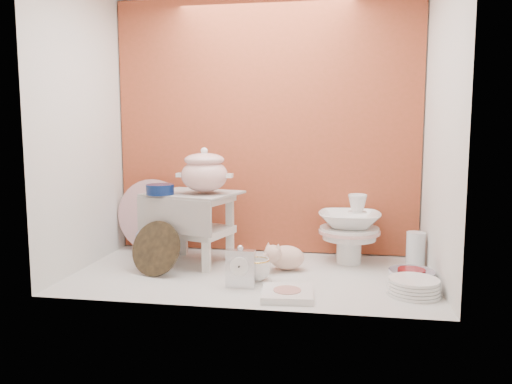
# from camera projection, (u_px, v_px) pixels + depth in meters

# --- Properties ---
(ground) EXTENTS (1.80, 1.80, 0.00)m
(ground) POSITION_uv_depth(u_px,v_px,m) (252.00, 274.00, 2.55)
(ground) COLOR silver
(ground) RESTS_ON ground
(niche_shell) EXTENTS (1.86, 1.03, 1.53)m
(niche_shell) POSITION_uv_depth(u_px,v_px,m) (257.00, 92.00, 2.61)
(niche_shell) COLOR #A44229
(niche_shell) RESTS_ON ground
(step_stool) EXTENTS (0.54, 0.50, 0.39)m
(step_stool) POSITION_uv_depth(u_px,v_px,m) (194.00, 228.00, 2.74)
(step_stool) COLOR silver
(step_stool) RESTS_ON ground
(soup_tureen) EXTENTS (0.32, 0.32, 0.25)m
(soup_tureen) POSITION_uv_depth(u_px,v_px,m) (204.00, 171.00, 2.64)
(soup_tureen) COLOR white
(soup_tureen) RESTS_ON step_stool
(cobalt_bowl) EXTENTS (0.15, 0.15, 0.05)m
(cobalt_bowl) POSITION_uv_depth(u_px,v_px,m) (160.00, 189.00, 2.62)
(cobalt_bowl) COLOR #091A4A
(cobalt_bowl) RESTS_ON step_stool
(floral_platter) EXTENTS (0.44, 0.07, 0.44)m
(floral_platter) POSITION_uv_depth(u_px,v_px,m) (152.00, 215.00, 3.00)
(floral_platter) COLOR white
(floral_platter) RESTS_ON ground
(blue_white_vase) EXTENTS (0.30, 0.30, 0.27)m
(blue_white_vase) POSITION_uv_depth(u_px,v_px,m) (158.00, 232.00, 2.93)
(blue_white_vase) COLOR white
(blue_white_vase) RESTS_ON ground
(lacquer_tray) EXTENTS (0.31, 0.19, 0.27)m
(lacquer_tray) POSITION_uv_depth(u_px,v_px,m) (156.00, 248.00, 2.53)
(lacquer_tray) COLOR black
(lacquer_tray) RESTS_ON ground
(mantel_clock) EXTENTS (0.14, 0.05, 0.20)m
(mantel_clock) POSITION_uv_depth(u_px,v_px,m) (241.00, 267.00, 2.32)
(mantel_clock) COLOR silver
(mantel_clock) RESTS_ON ground
(plush_pig) EXTENTS (0.28, 0.23, 0.14)m
(plush_pig) POSITION_uv_depth(u_px,v_px,m) (287.00, 257.00, 2.61)
(plush_pig) COLOR beige
(plush_pig) RESTS_ON ground
(teacup_saucer) EXTENTS (0.19, 0.19, 0.01)m
(teacup_saucer) POSITION_uv_depth(u_px,v_px,m) (257.00, 281.00, 2.41)
(teacup_saucer) COLOR white
(teacup_saucer) RESTS_ON ground
(gold_rim_teacup) EXTENTS (0.15, 0.15, 0.11)m
(gold_rim_teacup) POSITION_uv_depth(u_px,v_px,m) (257.00, 269.00, 2.41)
(gold_rim_teacup) COLOR white
(gold_rim_teacup) RESTS_ON teacup_saucer
(lattice_dish) EXTENTS (0.24, 0.24, 0.03)m
(lattice_dish) POSITION_uv_depth(u_px,v_px,m) (287.00, 294.00, 2.19)
(lattice_dish) COLOR white
(lattice_dish) RESTS_ON ground
(dinner_plate_stack) EXTENTS (0.28, 0.28, 0.07)m
(dinner_plate_stack) POSITION_uv_depth(u_px,v_px,m) (414.00, 287.00, 2.22)
(dinner_plate_stack) COLOR white
(dinner_plate_stack) RESTS_ON ground
(crystal_bowl) EXTENTS (0.29, 0.29, 0.07)m
(crystal_bowl) POSITION_uv_depth(u_px,v_px,m) (411.00, 277.00, 2.38)
(crystal_bowl) COLOR silver
(crystal_bowl) RESTS_ON ground
(clear_glass_vase) EXTENTS (0.11, 0.11, 0.19)m
(clear_glass_vase) POSITION_uv_depth(u_px,v_px,m) (415.00, 250.00, 2.64)
(clear_glass_vase) COLOR silver
(clear_glass_vase) RESTS_ON ground
(porcelain_tower) EXTENTS (0.42, 0.42, 0.39)m
(porcelain_tower) POSITION_uv_depth(u_px,v_px,m) (349.00, 229.00, 2.74)
(porcelain_tower) COLOR white
(porcelain_tower) RESTS_ON ground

